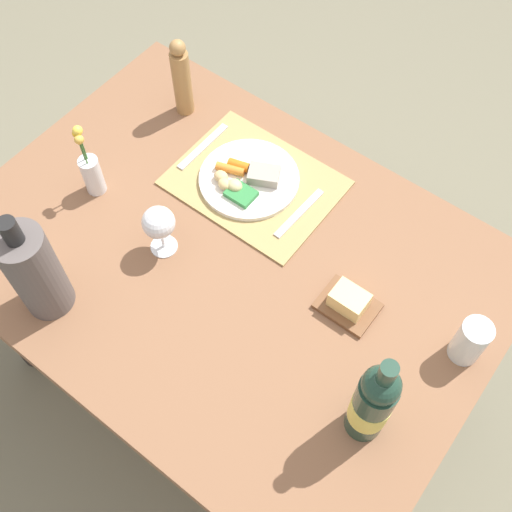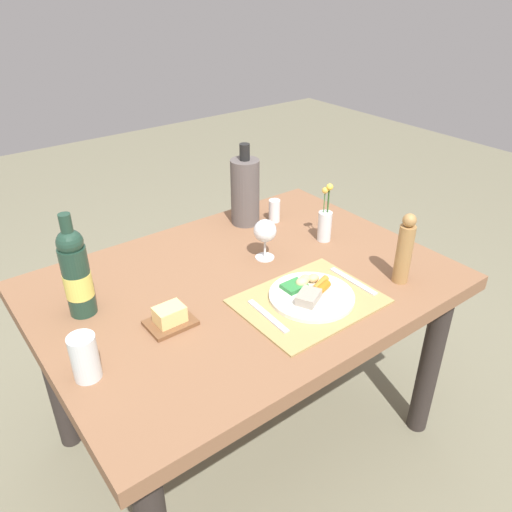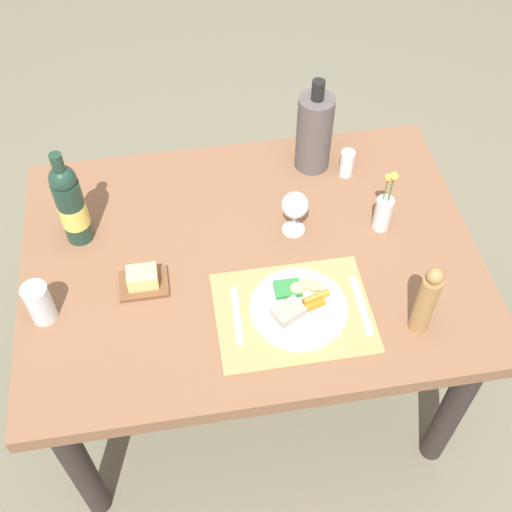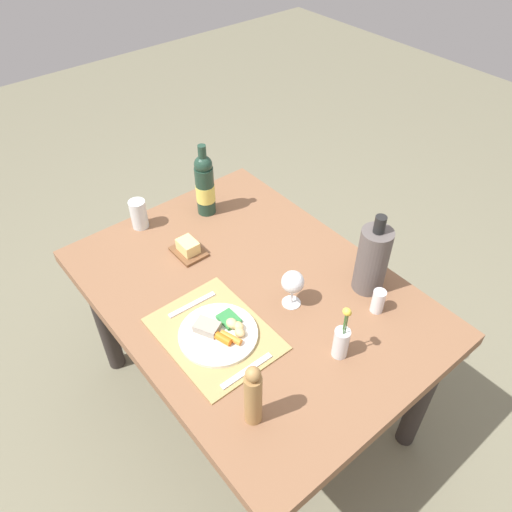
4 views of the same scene
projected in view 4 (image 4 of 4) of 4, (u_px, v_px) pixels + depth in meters
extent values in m
plane|color=#747058|center=(252.00, 398.00, 2.22)|extent=(8.00, 8.00, 0.00)
cube|color=brown|center=(251.00, 295.00, 1.76)|extent=(1.27, 0.92, 0.05)
cylinder|color=#2F2826|center=(103.00, 318.00, 2.14)|extent=(0.07, 0.07, 0.65)
cylinder|color=#2F2826|center=(241.00, 245.00, 2.49)|extent=(0.07, 0.07, 0.65)
cylinder|color=#2F2826|center=(422.00, 395.00, 1.86)|extent=(0.07, 0.07, 0.65)
cube|color=tan|center=(215.00, 334.00, 1.60)|extent=(0.40, 0.31, 0.01)
cylinder|color=white|center=(218.00, 334.00, 1.59)|extent=(0.25, 0.25, 0.01)
cube|color=#A19888|center=(207.00, 327.00, 1.58)|extent=(0.09, 0.08, 0.03)
cylinder|color=orange|center=(223.00, 339.00, 1.55)|extent=(0.06, 0.04, 0.02)
cylinder|color=orange|center=(231.00, 338.00, 1.56)|extent=(0.08, 0.04, 0.02)
ellipsoid|color=#CBC383|center=(232.00, 323.00, 1.59)|extent=(0.04, 0.03, 0.03)
ellipsoid|color=#DABC77|center=(239.00, 326.00, 1.59)|extent=(0.04, 0.03, 0.02)
ellipsoid|color=tan|center=(240.00, 332.00, 1.57)|extent=(0.04, 0.03, 0.03)
cube|color=#30843F|center=(229.00, 319.00, 1.62)|extent=(0.07, 0.06, 0.01)
cube|color=silver|center=(192.00, 305.00, 1.68)|extent=(0.03, 0.18, 0.00)
cube|color=silver|center=(247.00, 371.00, 1.49)|extent=(0.02, 0.19, 0.00)
cylinder|color=#AA7D48|center=(253.00, 399.00, 1.32)|extent=(0.05, 0.05, 0.19)
sphere|color=#AA7D48|center=(253.00, 374.00, 1.24)|extent=(0.04, 0.04, 0.04)
cylinder|color=silver|center=(341.00, 343.00, 1.51)|extent=(0.05, 0.05, 0.11)
cylinder|color=#3F7233|center=(344.00, 335.00, 1.47)|extent=(0.00, 0.00, 0.20)
sphere|color=yellow|center=(349.00, 313.00, 1.41)|extent=(0.02, 0.02, 0.02)
cylinder|color=#3F7233|center=(342.00, 332.00, 1.49)|extent=(0.00, 0.00, 0.19)
sphere|color=gold|center=(346.00, 311.00, 1.42)|extent=(0.02, 0.02, 0.02)
cylinder|color=#3F7233|center=(343.00, 335.00, 1.47)|extent=(0.00, 0.00, 0.21)
sphere|color=yellow|center=(347.00, 312.00, 1.40)|extent=(0.02, 0.02, 0.02)
cylinder|color=white|center=(378.00, 301.00, 1.65)|extent=(0.04, 0.04, 0.09)
cylinder|color=#5A524F|center=(372.00, 260.00, 1.67)|extent=(0.11, 0.11, 0.25)
cylinder|color=black|center=(380.00, 224.00, 1.57)|extent=(0.04, 0.04, 0.06)
cube|color=brown|center=(189.00, 252.00, 1.88)|extent=(0.13, 0.10, 0.01)
cube|color=#F9D481|center=(188.00, 246.00, 1.86)|extent=(0.08, 0.06, 0.05)
cylinder|color=#203E2F|center=(205.00, 190.00, 2.01)|extent=(0.08, 0.08, 0.21)
sphere|color=#203E2F|center=(203.00, 164.00, 1.92)|extent=(0.07, 0.07, 0.07)
cylinder|color=#203E2F|center=(202.00, 154.00, 1.89)|extent=(0.03, 0.03, 0.08)
cylinder|color=#ECDC60|center=(205.00, 193.00, 2.01)|extent=(0.08, 0.08, 0.07)
cylinder|color=white|center=(291.00, 303.00, 1.70)|extent=(0.06, 0.06, 0.00)
cylinder|color=white|center=(292.00, 296.00, 1.68)|extent=(0.01, 0.01, 0.06)
sphere|color=white|center=(293.00, 282.00, 1.63)|extent=(0.08, 0.08, 0.08)
cylinder|color=silver|center=(139.00, 214.00, 1.97)|extent=(0.07, 0.07, 0.12)
cylinder|color=#B1E4C9|center=(140.00, 219.00, 1.98)|extent=(0.06, 0.06, 0.07)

